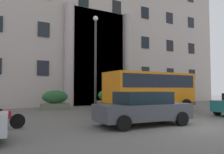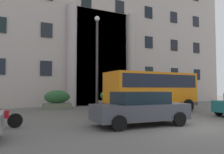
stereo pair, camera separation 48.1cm
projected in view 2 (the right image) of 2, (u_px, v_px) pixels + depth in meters
ground_plane at (188, 127)px, 9.58m from camera, size 80.00×64.00×0.12m
office_building_facade at (73, 35)px, 25.56m from camera, size 37.89×9.70×15.76m
orange_minibus at (151, 89)px, 15.55m from camera, size 6.46×2.76×2.76m
bus_stop_sign at (183, 90)px, 19.74m from camera, size 0.44×0.08×2.39m
hedge_planter_far_west at (148, 97)px, 21.35m from camera, size 1.84×0.84×1.68m
hedge_planter_entrance_left at (57, 100)px, 17.39m from camera, size 2.12×0.98×1.51m
hedge_planter_far_east at (188, 97)px, 23.43m from camera, size 1.47×0.74×1.57m
hedge_planter_entrance_right at (108, 99)px, 19.54m from camera, size 1.48×0.92×1.50m
parked_compact_extra at (140, 108)px, 9.81m from camera, size 4.39×2.20×1.50m
motorcycle_near_kerb at (157, 109)px, 12.58m from camera, size 1.88×0.75×0.89m
motorcycle_far_end at (109, 111)px, 11.47m from camera, size 2.00×0.66×0.89m
lamppost_plaza_centre at (97, 55)px, 17.27m from camera, size 0.40×0.40×7.42m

